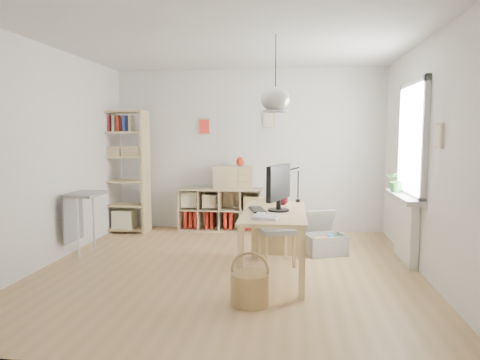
# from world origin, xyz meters

# --- Properties ---
(ground) EXTENTS (4.50, 4.50, 0.00)m
(ground) POSITION_xyz_m (0.00, 0.00, 0.00)
(ground) COLOR #A67F53
(ground) RESTS_ON ground
(room_shell) EXTENTS (4.50, 4.50, 4.50)m
(room_shell) POSITION_xyz_m (0.55, -0.15, 2.00)
(room_shell) COLOR white
(room_shell) RESTS_ON ground
(window_unit) EXTENTS (0.07, 1.16, 1.46)m
(window_unit) POSITION_xyz_m (2.23, 0.60, 1.55)
(window_unit) COLOR white
(window_unit) RESTS_ON ground
(radiator) EXTENTS (0.10, 0.80, 0.80)m
(radiator) POSITION_xyz_m (2.19, 0.60, 0.40)
(radiator) COLOR white
(radiator) RESTS_ON ground
(windowsill) EXTENTS (0.22, 1.20, 0.06)m
(windowsill) POSITION_xyz_m (2.14, 0.60, 0.83)
(windowsill) COLOR silver
(windowsill) RESTS_ON radiator
(desk) EXTENTS (0.70, 1.50, 0.75)m
(desk) POSITION_xyz_m (0.55, -0.15, 0.66)
(desk) COLOR #DDBE7F
(desk) RESTS_ON ground
(cube_shelf) EXTENTS (1.40, 0.38, 0.72)m
(cube_shelf) POSITION_xyz_m (-0.47, 2.08, 0.30)
(cube_shelf) COLOR tan
(cube_shelf) RESTS_ON ground
(tall_bookshelf) EXTENTS (0.80, 0.38, 2.00)m
(tall_bookshelf) POSITION_xyz_m (-2.04, 1.80, 1.09)
(tall_bookshelf) COLOR #DDBE7F
(tall_bookshelf) RESTS_ON ground
(side_table) EXTENTS (0.40, 0.55, 0.85)m
(side_table) POSITION_xyz_m (-2.04, 0.35, 0.67)
(side_table) COLOR gray
(side_table) RESTS_ON ground
(chair) EXTENTS (0.51, 0.51, 0.82)m
(chair) POSITION_xyz_m (0.54, 0.33, 0.47)
(chair) COLOR gray
(chair) RESTS_ON ground
(wicker_basket) EXTENTS (0.37, 0.37, 0.51)m
(wicker_basket) POSITION_xyz_m (0.36, -1.03, 0.17)
(wicker_basket) COLOR #A07D48
(wicker_basket) RESTS_ON ground
(storage_chest) EXTENTS (0.69, 0.74, 0.56)m
(storage_chest) POSITION_xyz_m (1.19, 0.86, 0.18)
(storage_chest) COLOR #B2B2AD
(storage_chest) RESTS_ON ground
(monitor) EXTENTS (0.25, 0.58, 0.52)m
(monitor) POSITION_xyz_m (0.60, -0.15, 1.04)
(monitor) COLOR black
(monitor) RESTS_ON desk
(keyboard) EXTENTS (0.24, 0.40, 0.02)m
(keyboard) POSITION_xyz_m (0.36, -0.14, 0.76)
(keyboard) COLOR black
(keyboard) RESTS_ON desk
(task_lamp) EXTENTS (0.40, 0.15, 0.43)m
(task_lamp) POSITION_xyz_m (0.62, 0.47, 1.04)
(task_lamp) COLOR black
(task_lamp) RESTS_ON desk
(yarn_ball) EXTENTS (0.13, 0.13, 0.13)m
(yarn_ball) POSITION_xyz_m (0.63, 0.27, 0.82)
(yarn_ball) COLOR #47090B
(yarn_ball) RESTS_ON desk
(paper_tray) EXTENTS (0.29, 0.34, 0.03)m
(paper_tray) POSITION_xyz_m (0.48, -0.58, 0.77)
(paper_tray) COLOR silver
(paper_tray) RESTS_ON desk
(drawer_chest) EXTENTS (0.67, 0.35, 0.37)m
(drawer_chest) POSITION_xyz_m (-0.23, 2.04, 0.91)
(drawer_chest) COLOR tan
(drawer_chest) RESTS_ON cube_shelf
(red_vase) EXTENTS (0.13, 0.13, 0.16)m
(red_vase) POSITION_xyz_m (-0.11, 2.04, 1.17)
(red_vase) COLOR #AB290E
(red_vase) RESTS_ON drawer_chest
(potted_plant) EXTENTS (0.30, 0.27, 0.32)m
(potted_plant) POSITION_xyz_m (2.12, 0.85, 1.02)
(potted_plant) COLOR #255C22
(potted_plant) RESTS_ON windowsill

